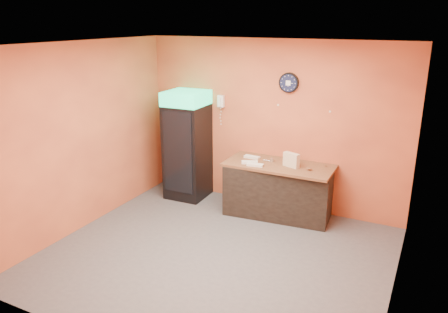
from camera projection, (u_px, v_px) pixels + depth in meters
The scene contains 15 objects.
floor at pixel (216, 255), 5.97m from camera, with size 4.50×4.50×0.00m, color #47474C.
back_wall at pixel (272, 125), 7.25m from camera, with size 4.50×0.02×2.80m, color #E1703F.
left_wall at pixel (82, 137), 6.51m from camera, with size 0.02×4.00×2.80m, color #E1703F.
right_wall at pixel (405, 188), 4.58m from camera, with size 0.02×4.00×2.80m, color #E1703F.
ceiling at pixel (215, 45), 5.12m from camera, with size 4.50×4.00×0.02m, color white.
beverage_cooler at pixel (186, 147), 7.67m from camera, with size 0.69×0.70×1.91m.
prep_counter at pixel (278, 190), 7.10m from camera, with size 1.67×0.74×0.84m, color black.
wall_clock at pixel (289, 83), 6.89m from camera, with size 0.32×0.06×0.32m.
wall_phone at pixel (221, 101), 7.50m from camera, with size 0.11×0.10×0.21m.
butcher_paper at pixel (279, 165), 6.97m from camera, with size 1.72×0.83×0.04m, color brown.
sub_roll_stack at pixel (291, 160), 6.80m from camera, with size 0.28×0.17×0.22m.
wrapped_sandwich_left at pixel (250, 162), 6.98m from camera, with size 0.26×0.10×0.04m, color silver.
wrapped_sandwich_mid at pixel (255, 165), 6.86m from camera, with size 0.26×0.10×0.04m, color silver.
wrapped_sandwich_right at pixel (252, 157), 7.24m from camera, with size 0.26×0.10×0.04m, color silver.
kitchen_tool at pixel (272, 160), 7.06m from camera, with size 0.06×0.06×0.06m, color silver.
Camera 1 is at (2.47, -4.66, 3.11)m, focal length 35.00 mm.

